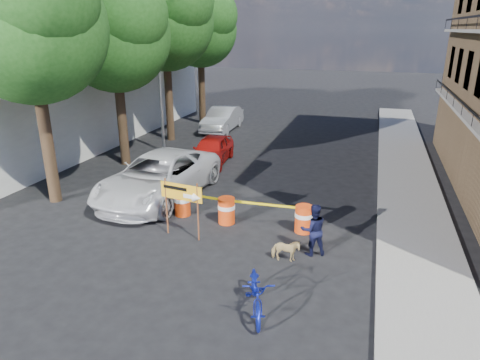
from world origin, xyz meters
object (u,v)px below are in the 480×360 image
Objects in this scene: sedan_red at (212,150)px; sedan_silver at (222,119)px; barrel_mid_left at (182,202)px; barrel_far_right at (304,218)px; suv_white at (159,177)px; detour_sign at (187,197)px; pedestrian at (313,230)px; dog at (286,250)px; bicycle at (257,274)px; barrel_far_left at (144,198)px; barrel_mid_right at (227,210)px.

sedan_silver is at bearing 99.86° from sedan_red.
barrel_mid_left is 4.30m from barrel_far_right.
barrel_far_right is 0.15× the size of suv_white.
suv_white is (-2.45, 2.83, -0.52)m from detour_sign.
pedestrian is 0.26× the size of suv_white.
barrel_mid_left is 0.15× the size of suv_white.
detour_sign is 3.93m from pedestrian.
barrel_far_right reaches higher than dog.
bicycle is 0.33× the size of suv_white.
suv_white is (-0.06, 1.32, 0.38)m from barrel_far_left.
barrel_mid_right is 4.91m from bicycle.
barrel_mid_right is (3.20, -0.11, 0.00)m from barrel_far_left.
barrel_mid_left is at bearing 56.93° from dog.
barrel_far_right is (5.79, -0.00, 0.00)m from barrel_far_left.
pedestrian is at bearing 55.08° from bicycle.
barrel_far_left is at bearing 155.75° from detour_sign.
suv_white reaches higher than sedan_silver.
detour_sign is 0.42× the size of sedan_silver.
sedan_red is (-5.33, 8.16, 0.33)m from dog.
pedestrian is at bearing -62.12° from sedan_silver.
sedan_silver is (-3.11, 13.00, 0.27)m from barrel_mid_left.
sedan_silver is (-7.41, 13.06, 0.27)m from barrel_far_right.
sedan_silver is at bearing 103.47° from barrel_mid_left.
barrel_mid_right is 0.15× the size of suv_white.
detour_sign reaches higher than barrel_far_right.
barrel_far_left is 1.00× the size of barrel_mid_right.
detour_sign is 4.24m from bicycle.
sedan_silver is at bearing 92.42° from bicycle.
suv_white reaches higher than sedan_red.
barrel_mid_left and barrel_far_right have the same top height.
pedestrian is 1.93× the size of dog.
pedestrian is at bearing -12.35° from barrel_far_left.
bicycle reaches higher than barrel_far_left.
barrel_far_right is 4.49m from bicycle.
barrel_mid_right reaches higher than dog.
barrel_mid_left is 0.23× the size of sedan_red.
suv_white is at bearing 156.26° from barrel_mid_right.
detour_sign reaches higher than barrel_mid_left.
pedestrian is 6.88m from suv_white.
detour_sign is at bearing -59.92° from barrel_mid_left.
bicycle is at bearing -62.80° from barrel_mid_right.
pedestrian is at bearing -70.40° from barrel_far_right.
pedestrian is at bearing 9.97° from detour_sign.
sedan_silver is (-7.24, 15.08, 0.40)m from dog.
barrel_far_right is 8.24m from sedan_red.
suv_white is at bearing -47.72° from pedestrian.
barrel_far_left is at bearing 177.99° from barrel_mid_right.
barrel_mid_right is 1.85m from detour_sign.
barrel_far_left and barrel_far_right have the same top height.
suv_white is at bearing 167.25° from barrel_far_right.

